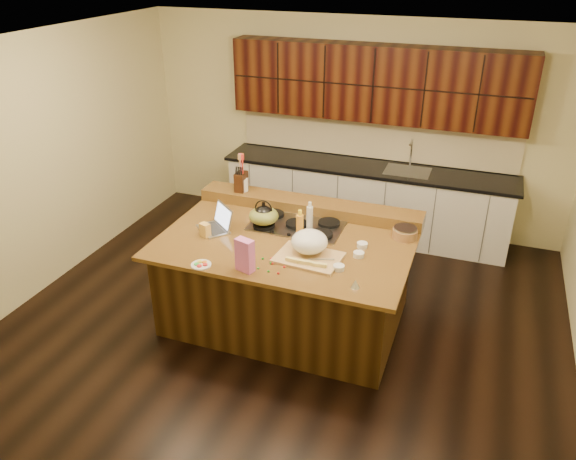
% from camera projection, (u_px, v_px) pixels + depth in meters
% --- Properties ---
extents(room, '(5.52, 5.02, 2.72)m').
position_uv_depth(room, '(286.00, 199.00, 5.18)').
color(room, black).
rests_on(room, ground).
extents(island, '(2.40, 1.60, 0.92)m').
position_uv_depth(island, '(286.00, 280.00, 5.58)').
color(island, black).
rests_on(island, ground).
extents(back_ledge, '(2.40, 0.30, 0.12)m').
position_uv_depth(back_ledge, '(309.00, 205.00, 5.93)').
color(back_ledge, black).
rests_on(back_ledge, island).
extents(cooktop, '(0.92, 0.52, 0.05)m').
position_uv_depth(cooktop, '(297.00, 225.00, 5.62)').
color(cooktop, gray).
rests_on(cooktop, island).
extents(back_counter, '(3.70, 0.66, 2.40)m').
position_uv_depth(back_counter, '(369.00, 162.00, 7.11)').
color(back_counter, silver).
rests_on(back_counter, ground).
extents(kettle, '(0.25, 0.25, 0.19)m').
position_uv_depth(kettle, '(264.00, 215.00, 5.55)').
color(kettle, black).
rests_on(kettle, cooktop).
extents(green_bowl, '(0.32, 0.32, 0.16)m').
position_uv_depth(green_bowl, '(264.00, 216.00, 5.55)').
color(green_bowl, olive).
rests_on(green_bowl, cooktop).
extents(laptop, '(0.43, 0.42, 0.24)m').
position_uv_depth(laptop, '(218.00, 223.00, 5.55)').
color(laptop, '#B7B7BC').
rests_on(laptop, island).
extents(oil_bottle, '(0.08, 0.08, 0.27)m').
position_uv_depth(oil_bottle, '(300.00, 228.00, 5.30)').
color(oil_bottle, orange).
rests_on(oil_bottle, island).
extents(vinegar_bottle, '(0.08, 0.08, 0.25)m').
position_uv_depth(vinegar_bottle, '(310.00, 218.00, 5.50)').
color(vinegar_bottle, silver).
rests_on(vinegar_bottle, island).
extents(wooden_tray, '(0.61, 0.48, 0.23)m').
position_uv_depth(wooden_tray, '(309.00, 245.00, 5.06)').
color(wooden_tray, tan).
rests_on(wooden_tray, island).
extents(ramekin_a, '(0.12, 0.12, 0.04)m').
position_uv_depth(ramekin_a, '(339.00, 268.00, 4.87)').
color(ramekin_a, white).
rests_on(ramekin_a, island).
extents(ramekin_b, '(0.13, 0.13, 0.04)m').
position_uv_depth(ramekin_b, '(362.00, 245.00, 5.23)').
color(ramekin_b, white).
rests_on(ramekin_b, island).
extents(ramekin_c, '(0.10, 0.10, 0.04)m').
position_uv_depth(ramekin_c, '(359.00, 254.00, 5.07)').
color(ramekin_c, white).
rests_on(ramekin_c, island).
extents(strainer_bowl, '(0.25, 0.25, 0.09)m').
position_uv_depth(strainer_bowl, '(405.00, 234.00, 5.39)').
color(strainer_bowl, '#996B3F').
rests_on(strainer_bowl, island).
extents(kitchen_timer, '(0.08, 0.08, 0.07)m').
position_uv_depth(kitchen_timer, '(355.00, 284.00, 4.62)').
color(kitchen_timer, silver).
rests_on(kitchen_timer, island).
extents(pink_bag, '(0.18, 0.13, 0.30)m').
position_uv_depth(pink_bag, '(245.00, 255.00, 4.80)').
color(pink_bag, '#D966B7').
rests_on(pink_bag, island).
extents(candy_plate, '(0.19, 0.19, 0.01)m').
position_uv_depth(candy_plate, '(201.00, 265.00, 4.94)').
color(candy_plate, white).
rests_on(candy_plate, island).
extents(package_box, '(0.12, 0.10, 0.14)m').
position_uv_depth(package_box, '(205.00, 230.00, 5.40)').
color(package_box, gold).
rests_on(package_box, island).
extents(utensil_crock, '(0.16, 0.16, 0.14)m').
position_uv_depth(utensil_crock, '(243.00, 185.00, 6.11)').
color(utensil_crock, white).
rests_on(utensil_crock, back_ledge).
extents(knife_block, '(0.10, 0.17, 0.21)m').
position_uv_depth(knife_block, '(241.00, 182.00, 6.10)').
color(knife_block, black).
rests_on(knife_block, back_ledge).
extents(gumdrop_0, '(0.02, 0.02, 0.02)m').
position_uv_depth(gumdrop_0, '(278.00, 273.00, 4.81)').
color(gumdrop_0, red).
rests_on(gumdrop_0, island).
extents(gumdrop_1, '(0.02, 0.02, 0.02)m').
position_uv_depth(gumdrop_1, '(263.00, 259.00, 5.03)').
color(gumdrop_1, '#198C26').
rests_on(gumdrop_1, island).
extents(gumdrop_2, '(0.02, 0.02, 0.02)m').
position_uv_depth(gumdrop_2, '(254.00, 255.00, 5.09)').
color(gumdrop_2, red).
rests_on(gumdrop_2, island).
extents(gumdrop_3, '(0.02, 0.02, 0.02)m').
position_uv_depth(gumdrop_3, '(268.00, 271.00, 4.84)').
color(gumdrop_3, '#198C26').
rests_on(gumdrop_3, island).
extents(gumdrop_4, '(0.02, 0.02, 0.02)m').
position_uv_depth(gumdrop_4, '(271.00, 258.00, 5.03)').
color(gumdrop_4, red).
rests_on(gumdrop_4, island).
extents(gumdrop_5, '(0.02, 0.02, 0.02)m').
position_uv_depth(gumdrop_5, '(238.00, 260.00, 5.01)').
color(gumdrop_5, '#198C26').
rests_on(gumdrop_5, island).
extents(gumdrop_6, '(0.02, 0.02, 0.02)m').
position_uv_depth(gumdrop_6, '(272.00, 263.00, 4.96)').
color(gumdrop_6, red).
rests_on(gumdrop_6, island).
extents(gumdrop_7, '(0.02, 0.02, 0.02)m').
position_uv_depth(gumdrop_7, '(251.00, 259.00, 5.03)').
color(gumdrop_7, '#198C26').
rests_on(gumdrop_7, island).
extents(gumdrop_8, '(0.02, 0.02, 0.02)m').
position_uv_depth(gumdrop_8, '(249.00, 261.00, 5.00)').
color(gumdrop_8, red).
rests_on(gumdrop_8, island).
extents(gumdrop_9, '(0.02, 0.02, 0.02)m').
position_uv_depth(gumdrop_9, '(271.00, 263.00, 4.96)').
color(gumdrop_9, '#198C26').
rests_on(gumdrop_9, island).
extents(gumdrop_10, '(0.02, 0.02, 0.02)m').
position_uv_depth(gumdrop_10, '(244.00, 265.00, 4.93)').
color(gumdrop_10, red).
rests_on(gumdrop_10, island).
extents(gumdrop_11, '(0.02, 0.02, 0.02)m').
position_uv_depth(gumdrop_11, '(258.00, 268.00, 4.88)').
color(gumdrop_11, '#198C26').
rests_on(gumdrop_11, island).
extents(gumdrop_12, '(0.02, 0.02, 0.02)m').
position_uv_depth(gumdrop_12, '(284.00, 267.00, 4.91)').
color(gumdrop_12, red).
rests_on(gumdrop_12, island).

